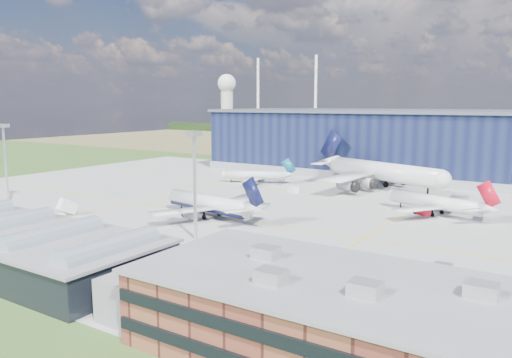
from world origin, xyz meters
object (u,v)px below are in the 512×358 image
airliner_navy (208,195)px  car_b (228,281)px  airliner_widebody (383,162)px  car_a (190,272)px  light_mast_west (5,151)px  gse_tug_b (184,193)px  gse_tug_c (352,183)px  gse_van_b (293,189)px  airstair (68,210)px  airliner_regional (255,171)px  gse_cart_b (248,198)px  gse_tug_a (103,246)px  light_mast_center (194,168)px  ops_building (331,317)px  airliner_red (434,195)px  hangar (371,144)px

airliner_navy → car_b: size_ratio=10.26×
airliner_widebody → car_a: bearing=-67.9°
light_mast_west → gse_tug_b: 52.95m
gse_tug_c → car_b: size_ratio=0.86×
gse_tug_b → gse_van_b: gse_van_b is taller
gse_tug_b → airstair: 39.67m
car_b → gse_tug_c: bearing=21.6°
airliner_regional → gse_cart_b: bearing=95.5°
gse_tug_c → car_b: bearing=-65.2°
light_mast_west → car_b: bearing=-11.1°
gse_tug_b → gse_tug_c: gse_tug_c is taller
gse_tug_a → gse_van_b: (0.83, 76.86, 0.24)m
light_mast_west → gse_van_b: size_ratio=5.30×
airliner_widebody → gse_tug_c: bearing=-170.7°
airliner_regional → gse_tug_a: 88.38m
gse_van_b → car_b: 84.88m
airliner_widebody → light_mast_center: bearing=-77.2°
ops_building → gse_cart_b: 94.52m
gse_tug_a → car_a: size_ratio=1.14×
light_mast_west → gse_tug_b: size_ratio=8.22×
airstair → car_b: bearing=-12.2°
airliner_widebody → gse_tug_b: (-49.51, -44.16, -8.68)m
gse_tug_b → car_a: gse_tug_b is taller
gse_van_b → gse_tug_c: bearing=7.0°
ops_building → light_mast_west: bearing=165.4°
gse_tug_a → car_b: size_ratio=1.05×
light_mast_west → airliner_red: (106.76, 52.00, -10.21)m
light_mast_west → gse_tug_a: bearing=-15.1°
light_mast_center → airliner_navy: 23.06m
gse_tug_c → car_a: size_ratio=0.94×
airstair → gse_van_b: bearing=65.3°
car_a → airliner_navy: bearing=32.0°
light_mast_west → car_a: light_mast_west is taller
gse_cart_b → car_a: (29.02, -60.64, -0.12)m
gse_cart_b → gse_van_b: bearing=-5.8°
gse_tug_a → car_a: bearing=-27.2°
car_a → gse_tug_b: bearing=39.6°
airliner_red → car_a: (-23.05, -70.00, -4.68)m
gse_cart_b → light_mast_center: bearing=-149.0°
hangar → gse_cart_b: bearing=-95.6°
hangar → gse_van_b: size_ratio=33.44×
ops_building → airliner_red: size_ratio=1.44×
hangar → gse_cart_b: (-8.13, -82.16, -10.96)m
airliner_widebody → car_a: size_ratio=17.91×
airliner_widebody → gse_tug_c: airliner_widebody is taller
car_b → airliner_navy: bearing=52.1°
light_mast_west → airliner_widebody: bearing=45.1°
hangar → ops_building: bearing=-71.4°
gse_cart_b → airstair: size_ratio=0.64×
gse_tug_a → car_b: bearing=-26.0°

